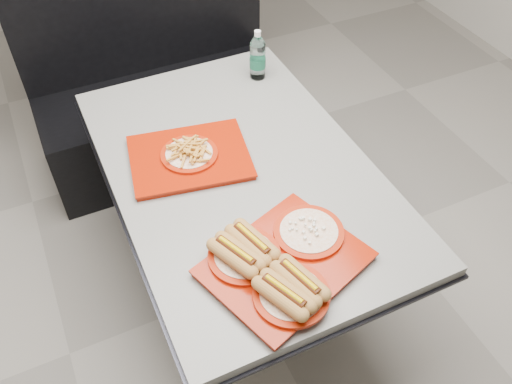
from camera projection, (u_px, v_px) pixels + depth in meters
name	position (u px, v px, depth m)	size (l,w,h in m)	color
ground	(244.00, 286.00, 2.50)	(6.00, 6.00, 0.00)	gray
diner_table	(241.00, 199.00, 2.08)	(0.92, 1.42, 0.75)	black
booth_bench	(159.00, 88.00, 2.90)	(1.30, 0.57, 1.35)	black
tray_near	(280.00, 262.00, 1.62)	(0.55, 0.49, 0.10)	#9A1804
tray_far	(189.00, 155.00, 1.97)	(0.48, 0.41, 0.08)	#9A1804
water_bottle	(258.00, 58.00, 2.30)	(0.07, 0.07, 0.22)	silver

